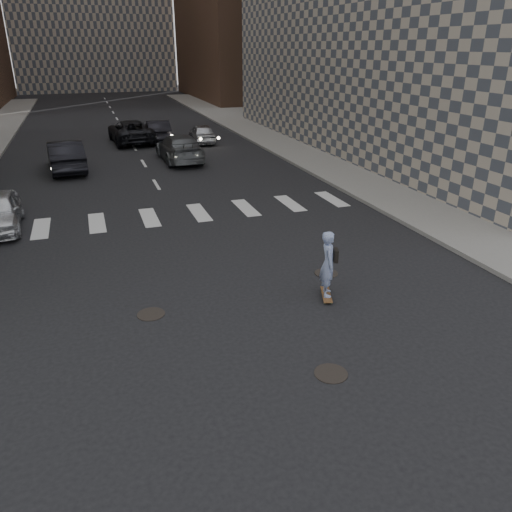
{
  "coord_description": "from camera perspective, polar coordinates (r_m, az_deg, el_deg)",
  "views": [
    {
      "loc": [
        -3.02,
        -10.11,
        6.29
      ],
      "look_at": [
        0.76,
        1.04,
        1.3
      ],
      "focal_mm": 35.0,
      "sensor_mm": 36.0,
      "label": 1
    }
  ],
  "objects": [
    {
      "name": "traffic_car_b",
      "position": [
        30.06,
        -8.76,
        12.11
      ],
      "size": [
        2.29,
        5.33,
        1.53
      ],
      "primitive_type": "imported",
      "rotation": [
        0.0,
        0.0,
        3.17
      ],
      "color": "#525559",
      "rests_on": "ground"
    },
    {
      "name": "traffic_car_a",
      "position": [
        29.13,
        -20.92,
        10.66
      ],
      "size": [
        2.15,
        5.1,
        1.64
      ],
      "primitive_type": "imported",
      "rotation": [
        0.0,
        0.0,
        3.23
      ],
      "color": "black",
      "rests_on": "ground"
    },
    {
      "name": "traffic_car_e",
      "position": [
        37.12,
        -11.16,
        13.92
      ],
      "size": [
        1.73,
        4.43,
        1.44
      ],
      "primitive_type": "imported",
      "rotation": [
        0.0,
        0.0,
        3.09
      ],
      "color": "black",
      "rests_on": "ground"
    },
    {
      "name": "ground",
      "position": [
        12.29,
        -1.8,
        -7.84
      ],
      "size": [
        160.0,
        160.0,
        0.0
      ],
      "primitive_type": "plane",
      "color": "black",
      "rests_on": "ground"
    },
    {
      "name": "traffic_car_c",
      "position": [
        36.66,
        -14.13,
        13.64
      ],
      "size": [
        2.96,
        5.73,
        1.55
      ],
      "primitive_type": "imported",
      "rotation": [
        0.0,
        0.0,
        3.21
      ],
      "color": "black",
      "rests_on": "ground"
    },
    {
      "name": "skateboarder",
      "position": [
        13.23,
        8.27,
        -0.89
      ],
      "size": [
        0.63,
        0.98,
        1.9
      ],
      "rotation": [
        0.0,
        0.0,
        -0.34
      ],
      "color": "brown",
      "rests_on": "ground"
    },
    {
      "name": "sidewalk_right",
      "position": [
        35.39,
        11.56,
        12.4
      ],
      "size": [
        13.0,
        80.0,
        0.15
      ],
      "primitive_type": "cube",
      "color": "gray",
      "rests_on": "ground"
    },
    {
      "name": "manhole_a",
      "position": [
        10.74,
        8.56,
        -13.13
      ],
      "size": [
        0.7,
        0.7,
        0.02
      ],
      "primitive_type": "cylinder",
      "color": "black",
      "rests_on": "ground"
    },
    {
      "name": "traffic_car_d",
      "position": [
        35.8,
        -6.19,
        13.77
      ],
      "size": [
        1.84,
        3.93,
        1.3
      ],
      "primitive_type": "imported",
      "rotation": [
        0.0,
        0.0,
        3.06
      ],
      "color": "#B4B6BC",
      "rests_on": "ground"
    },
    {
      "name": "manhole_b",
      "position": [
        12.98,
        -11.91,
        -6.52
      ],
      "size": [
        0.7,
        0.7,
        0.02
      ],
      "primitive_type": "cylinder",
      "color": "black",
      "rests_on": "ground"
    },
    {
      "name": "manhole_c",
      "position": [
        15.04,
        8.03,
        -1.96
      ],
      "size": [
        0.7,
        0.7,
        0.02
      ],
      "primitive_type": "cylinder",
      "color": "black",
      "rests_on": "ground"
    }
  ]
}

